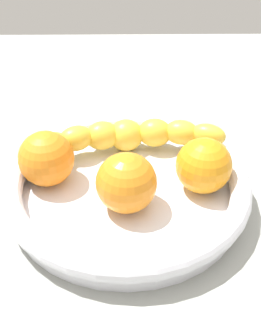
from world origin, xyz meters
TOP-DOWN VIEW (x-y plane):
  - kitchen_counter at (0.00, 0.00)cm, footprint 120.00×120.00cm
  - fruit_bowl at (0.00, 0.00)cm, footprint 28.95×28.95cm
  - banana_draped_left at (0.40, 7.57)cm, footprint 25.31×8.37cm
  - orange_front at (-0.11, -3.15)cm, footprint 6.73×6.73cm
  - orange_mid_left at (-9.39, 1.56)cm, footprint 6.61×6.61cm
  - orange_mid_right at (8.91, 0.40)cm, footprint 6.52×6.52cm

SIDE VIEW (x-z plane):
  - kitchen_counter at x=0.00cm, z-range 0.00..3.00cm
  - fruit_bowl at x=0.00cm, z-range 3.06..7.04cm
  - banana_draped_left at x=0.40cm, z-range 4.90..9.51cm
  - orange_mid_right at x=8.91cm, z-range 4.56..11.08cm
  - orange_mid_left at x=-9.39cm, z-range 4.56..11.17cm
  - orange_front at x=-0.11cm, z-range 4.56..11.29cm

